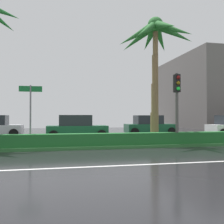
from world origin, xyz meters
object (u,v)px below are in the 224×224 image
object	(u,v)px
palm_tree_centre_left	(155,41)
car_in_traffic_fourth	(149,126)
car_in_traffic_third	(77,127)
traffic_signal_median_right	(177,95)
street_name_sign	(30,107)

from	to	relation	value
palm_tree_centre_left	car_in_traffic_fourth	bearing A→B (deg)	72.43
car_in_traffic_third	palm_tree_centre_left	bearing A→B (deg)	-45.22
traffic_signal_median_right	car_in_traffic_third	size ratio (longest dim) A/B	0.88
street_name_sign	car_in_traffic_fourth	world-z (taller)	street_name_sign
traffic_signal_median_right	car_in_traffic_third	bearing A→B (deg)	130.83
car_in_traffic_third	car_in_traffic_fourth	world-z (taller)	same
palm_tree_centre_left	car_in_traffic_fourth	xyz separation A→B (m)	(2.19, 6.92, -5.25)
street_name_sign	car_in_traffic_fourth	distance (m)	12.14
palm_tree_centre_left	car_in_traffic_fourth	world-z (taller)	palm_tree_centre_left
palm_tree_centre_left	street_name_sign	xyz separation A→B (m)	(-6.92, -1.01, -4.00)
palm_tree_centre_left	car_in_traffic_fourth	distance (m)	8.96
palm_tree_centre_left	street_name_sign	distance (m)	8.05
palm_tree_centre_left	street_name_sign	world-z (taller)	palm_tree_centre_left
palm_tree_centre_left	car_in_traffic_third	distance (m)	8.08
car_in_traffic_fourth	car_in_traffic_third	bearing A→B (deg)	-158.52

